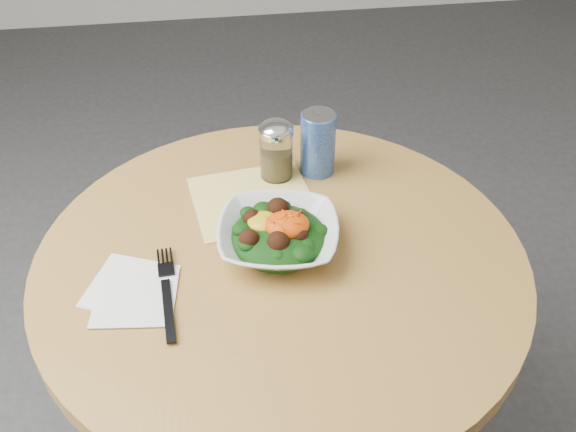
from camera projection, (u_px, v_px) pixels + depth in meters
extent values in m
cylinder|color=black|center=(282.00, 384.00, 1.42)|extent=(0.10, 0.10, 0.71)
cylinder|color=#B78A42|center=(281.00, 261.00, 1.19)|extent=(0.90, 0.90, 0.04)
cube|color=#E6B80C|center=(253.00, 200.00, 1.30)|extent=(0.26, 0.25, 0.00)
cube|color=white|center=(130.00, 286.00, 1.11)|extent=(0.18, 0.18, 0.00)
cube|color=white|center=(136.00, 297.00, 1.08)|extent=(0.15, 0.15, 0.00)
imported|color=silver|center=(278.00, 236.00, 1.17)|extent=(0.26, 0.26, 0.05)
ellipsoid|color=black|center=(278.00, 237.00, 1.17)|extent=(0.18, 0.18, 0.06)
ellipsoid|color=gold|center=(263.00, 221.00, 1.16)|extent=(0.06, 0.06, 0.02)
ellipsoid|color=#F25805|center=(287.00, 224.00, 1.15)|extent=(0.08, 0.07, 0.04)
cube|color=black|center=(168.00, 310.00, 1.06)|extent=(0.02, 0.14, 0.00)
cube|color=black|center=(165.00, 263.00, 1.14)|extent=(0.03, 0.08, 0.00)
cylinder|color=silver|center=(276.00, 154.00, 1.33)|extent=(0.07, 0.07, 0.10)
cylinder|color=olive|center=(276.00, 164.00, 1.34)|extent=(0.06, 0.06, 0.06)
cylinder|color=silver|center=(276.00, 131.00, 1.29)|extent=(0.07, 0.07, 0.01)
ellipsoid|color=silver|center=(276.00, 128.00, 1.29)|extent=(0.07, 0.07, 0.03)
cylinder|color=navy|center=(318.00, 143.00, 1.34)|extent=(0.07, 0.07, 0.14)
cylinder|color=silver|center=(319.00, 114.00, 1.29)|extent=(0.07, 0.07, 0.00)
cube|color=silver|center=(317.00, 111.00, 1.30)|extent=(0.02, 0.02, 0.00)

